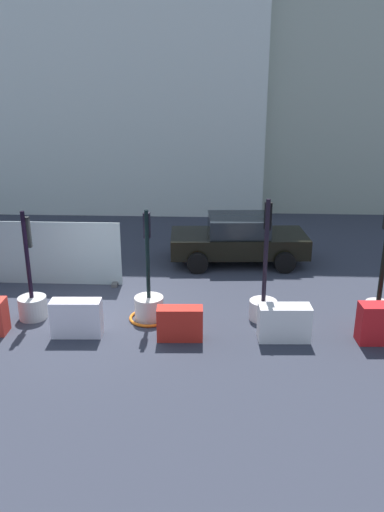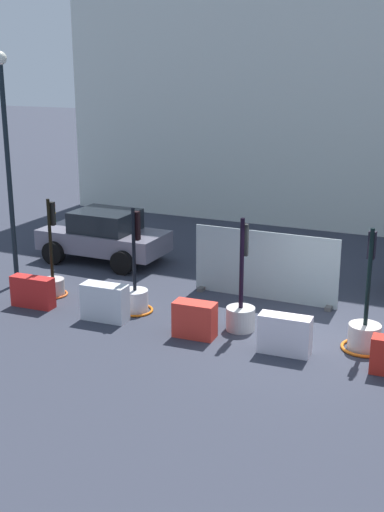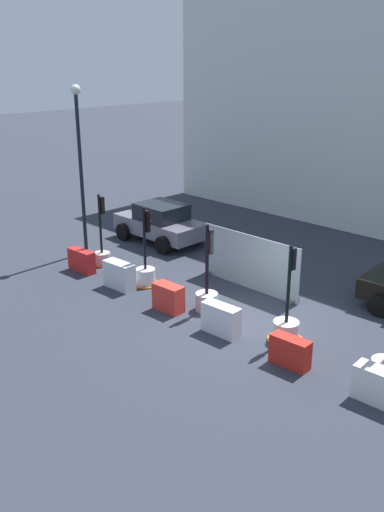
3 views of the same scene
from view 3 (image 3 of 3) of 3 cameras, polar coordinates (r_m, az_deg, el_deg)
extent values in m
plane|color=#303340|center=(16.46, 5.79, -6.66)|extent=(120.00, 120.00, 0.00)
cylinder|color=#B1A6A2|center=(20.87, -9.16, -0.25)|extent=(0.61, 0.61, 0.46)
cylinder|color=black|center=(20.46, -9.36, 3.23)|extent=(0.09, 0.09, 2.19)
cube|color=black|center=(20.33, -9.19, 5.13)|extent=(0.17, 0.16, 0.62)
sphere|color=red|center=(20.31, -9.02, 5.73)|extent=(0.10, 0.10, 0.10)
sphere|color=orange|center=(20.36, -8.98, 5.17)|extent=(0.10, 0.10, 0.10)
sphere|color=green|center=(20.42, -8.95, 4.61)|extent=(0.10, 0.10, 0.10)
torus|color=orange|center=(20.94, -9.13, -0.76)|extent=(0.77, 0.77, 0.06)
cylinder|color=silver|center=(18.86, -4.77, -2.11)|extent=(0.66, 0.66, 0.56)
cylinder|color=black|center=(18.40, -4.89, 1.75)|extent=(0.09, 0.09, 2.11)
cube|color=black|center=(18.29, -4.62, 3.56)|extent=(0.18, 0.17, 0.72)
sphere|color=red|center=(18.28, -4.40, 4.33)|extent=(0.11, 0.11, 0.11)
sphere|color=orange|center=(18.35, -4.38, 3.61)|extent=(0.11, 0.11, 0.11)
sphere|color=green|center=(18.42, -4.36, 2.90)|extent=(0.11, 0.11, 0.11)
torus|color=orange|center=(18.95, -4.75, -2.81)|extent=(0.91, 0.91, 0.06)
cylinder|color=#B1B1B1|center=(16.96, 1.51, -4.68)|extent=(0.68, 0.68, 0.55)
cylinder|color=black|center=(16.45, 1.55, -0.41)|extent=(0.10, 0.10, 2.15)
cube|color=black|center=(16.34, 1.87, 1.45)|extent=(0.18, 0.14, 0.74)
sphere|color=red|center=(16.31, 2.09, 2.33)|extent=(0.11, 0.11, 0.11)
sphere|color=orange|center=(16.39, 2.08, 1.51)|extent=(0.11, 0.11, 0.11)
sphere|color=green|center=(16.47, 2.07, 0.69)|extent=(0.11, 0.11, 0.11)
cylinder|color=silver|center=(15.41, 9.55, -7.60)|extent=(0.71, 0.71, 0.58)
cylinder|color=black|center=(14.83, 9.85, -2.89)|extent=(0.09, 0.09, 2.16)
cube|color=black|center=(14.68, 10.23, -0.28)|extent=(0.16, 0.15, 0.60)
sphere|color=red|center=(14.68, 10.44, 0.54)|extent=(0.10, 0.10, 0.10)
sphere|color=orange|center=(14.75, 10.39, -0.20)|extent=(0.10, 0.10, 0.10)
sphere|color=green|center=(14.82, 10.35, -0.92)|extent=(0.10, 0.10, 0.10)
torus|color=orange|center=(15.53, 9.50, -8.42)|extent=(0.99, 0.99, 0.07)
cube|color=red|center=(20.27, -11.21, -0.47)|extent=(1.16, 0.42, 0.80)
cube|color=silver|center=(18.61, -7.44, -1.96)|extent=(1.16, 0.52, 0.91)
cube|color=red|center=(16.89, -2.43, -4.28)|extent=(0.99, 0.51, 0.83)
cube|color=white|center=(15.53, 2.97, -6.50)|extent=(1.15, 0.47, 0.87)
cube|color=red|center=(14.25, 9.98, -9.62)|extent=(1.04, 0.44, 0.77)
cube|color=silver|center=(13.35, 18.62, -12.51)|extent=(1.18, 0.52, 0.82)
cylinder|color=black|center=(17.49, 18.58, -4.84)|extent=(0.66, 0.32, 0.64)
cube|color=slate|center=(23.05, -3.25, 3.09)|extent=(3.99, 1.83, 0.63)
cube|color=black|center=(22.81, -3.14, 4.57)|extent=(1.88, 1.60, 0.63)
cylinder|color=black|center=(23.47, -7.00, 2.48)|extent=(0.72, 0.28, 0.71)
cylinder|color=black|center=(24.63, -3.50, 3.44)|extent=(0.72, 0.28, 0.71)
cylinder|color=black|center=(21.66, -2.94, 1.11)|extent=(0.72, 0.28, 0.71)
cylinder|color=black|center=(22.92, 0.61, 2.20)|extent=(0.72, 0.28, 0.71)
cube|color=silver|center=(29.12, 18.95, 15.68)|extent=(17.64, 9.34, 11.38)
cylinder|color=black|center=(21.49, -11.23, 7.91)|extent=(0.13, 0.13, 6.00)
sphere|color=silver|center=(21.08, -11.83, 16.31)|extent=(0.36, 0.36, 0.36)
cube|color=#90A0A4|center=(18.39, 5.91, -0.60)|extent=(3.93, 0.04, 1.84)
cube|color=#4C4C4C|center=(19.78, 1.83, -1.70)|extent=(0.16, 0.50, 0.10)
cube|color=#4C4C4C|center=(17.76, 10.26, -4.63)|extent=(0.16, 0.50, 0.10)
camera|label=1|loc=(6.36, -39.42, -2.23)|focal=34.92mm
camera|label=2|loc=(6.13, -67.18, -4.00)|focal=46.85mm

